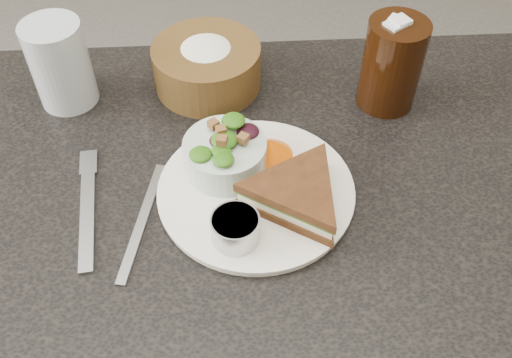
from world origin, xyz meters
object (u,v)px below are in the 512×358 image
object	(u,v)px
salad_bowl	(225,151)
dinner_plate	(256,191)
bread_basket	(207,60)
cola_glass	(392,61)
water_glass	(60,64)
sandwich	(297,194)
dining_table	(245,332)
dressing_ramekin	(235,229)

from	to	relation	value
salad_bowl	dinner_plate	bearing A→B (deg)	-46.09
dinner_plate	bread_basket	size ratio (longest dim) A/B	1.54
salad_bowl	bread_basket	xyz separation A→B (m)	(-0.02, 0.19, 0.00)
cola_glass	salad_bowl	bearing A→B (deg)	-151.05
water_glass	salad_bowl	bearing A→B (deg)	-35.58
sandwich	salad_bowl	xyz separation A→B (m)	(-0.09, 0.07, 0.01)
sandwich	salad_bowl	bearing A→B (deg)	173.59
dining_table	dinner_plate	xyz separation A→B (m)	(0.02, 0.01, 0.38)
dinner_plate	salad_bowl	world-z (taller)	salad_bowl
dressing_ramekin	water_glass	bearing A→B (deg)	130.70
dinner_plate	cola_glass	xyz separation A→B (m)	(0.21, 0.18, 0.07)
dinner_plate	cola_glass	world-z (taller)	cola_glass
dressing_ramekin	dinner_plate	bearing A→B (deg)	69.08
cola_glass	bread_basket	bearing A→B (deg)	168.45
salad_bowl	cola_glass	xyz separation A→B (m)	(0.25, 0.14, 0.03)
sandwich	water_glass	size ratio (longest dim) A/B	1.22
dining_table	water_glass	world-z (taller)	water_glass
dining_table	salad_bowl	size ratio (longest dim) A/B	9.09
dining_table	sandwich	size ratio (longest dim) A/B	6.28
dinner_plate	bread_basket	world-z (taller)	bread_basket
dressing_ramekin	water_glass	xyz separation A→B (m)	(-0.25, 0.29, 0.04)
dinner_plate	salad_bowl	distance (m)	0.07
dinner_plate	sandwich	size ratio (longest dim) A/B	1.60
dressing_ramekin	bread_basket	xyz separation A→B (m)	(-0.03, 0.31, 0.02)
dining_table	water_glass	xyz separation A→B (m)	(-0.25, 0.22, 0.44)
cola_glass	water_glass	xyz separation A→B (m)	(-0.48, 0.03, -0.01)
dinner_plate	water_glass	world-z (taller)	water_glass
dinner_plate	salad_bowl	size ratio (longest dim) A/B	2.32
salad_bowl	water_glass	distance (m)	0.29
dinner_plate	dressing_ramekin	bearing A→B (deg)	-110.92
dining_table	cola_glass	world-z (taller)	cola_glass
dining_table	bread_basket	bearing A→B (deg)	99.65
dressing_ramekin	cola_glass	size ratio (longest dim) A/B	0.40
dining_table	sandwich	xyz separation A→B (m)	(0.07, -0.02, 0.41)
water_glass	sandwich	bearing A→B (deg)	-36.45
water_glass	dinner_plate	bearing A→B (deg)	-37.27
dining_table	bread_basket	distance (m)	0.49
sandwich	dining_table	bearing A→B (deg)	-163.60
sandwich	salad_bowl	distance (m)	0.11
bread_basket	water_glass	distance (m)	0.21
dining_table	sandwich	world-z (taller)	sandwich
dining_table	cola_glass	size ratio (longest dim) A/B	6.74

